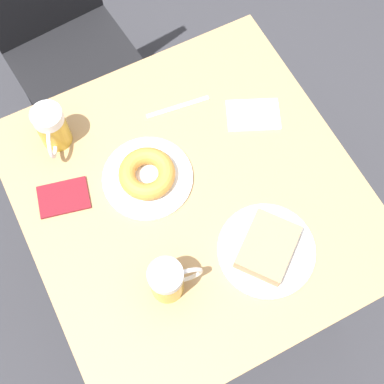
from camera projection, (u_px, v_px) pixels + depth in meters
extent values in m
plane|color=#333338|center=(192.00, 268.00, 2.01)|extent=(8.00, 8.00, 0.00)
cube|color=tan|center=(192.00, 197.00, 1.36)|extent=(0.83, 0.86, 0.03)
cylinder|color=black|center=(360.00, 296.00, 1.63)|extent=(0.04, 0.04, 0.70)
cylinder|color=black|center=(37.00, 189.00, 1.76)|extent=(0.04, 0.04, 0.70)
cylinder|color=black|center=(235.00, 100.00, 1.89)|extent=(0.04, 0.04, 0.70)
cube|color=black|center=(77.00, 64.00, 1.84)|extent=(0.44, 0.44, 0.02)
cylinder|color=black|center=(70.00, 157.00, 1.95)|extent=(0.03, 0.03, 0.43)
cylinder|color=black|center=(151.00, 112.00, 2.03)|extent=(0.03, 0.03, 0.43)
cylinder|color=black|center=(27.00, 88.00, 2.07)|extent=(0.03, 0.03, 0.43)
cylinder|color=black|center=(106.00, 48.00, 2.14)|extent=(0.03, 0.03, 0.43)
cylinder|color=white|center=(266.00, 250.00, 1.28)|extent=(0.24, 0.24, 0.01)
cube|color=tan|center=(268.00, 247.00, 1.26)|extent=(0.19, 0.18, 0.04)
cylinder|color=white|center=(148.00, 178.00, 1.36)|extent=(0.23, 0.23, 0.01)
torus|color=#D18938|center=(147.00, 174.00, 1.33)|extent=(0.14, 0.14, 0.04)
cylinder|color=gold|center=(53.00, 130.00, 1.36)|extent=(0.08, 0.08, 0.10)
cylinder|color=white|center=(47.00, 117.00, 1.30)|extent=(0.08, 0.08, 0.03)
torus|color=silver|center=(52.00, 142.00, 1.33)|extent=(0.04, 0.08, 0.08)
cylinder|color=gold|center=(167.00, 282.00, 1.21)|extent=(0.08, 0.08, 0.10)
cylinder|color=white|center=(165.00, 276.00, 1.15)|extent=(0.08, 0.08, 0.03)
torus|color=silver|center=(185.00, 276.00, 1.20)|extent=(0.08, 0.03, 0.08)
cube|color=white|center=(253.00, 115.00, 1.43)|extent=(0.17, 0.14, 0.00)
cube|color=silver|center=(178.00, 107.00, 1.44)|extent=(0.18, 0.03, 0.00)
cube|color=maroon|center=(64.00, 197.00, 1.34)|extent=(0.14, 0.11, 0.01)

